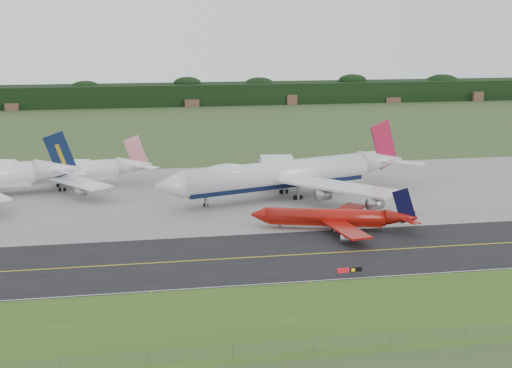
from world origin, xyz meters
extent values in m
plane|color=#375326|center=(0.00, 0.00, 0.00)|extent=(600.00, 600.00, 0.00)
cube|color=#315B1A|center=(0.00, -35.00, 0.01)|extent=(400.00, 30.00, 0.01)
cube|color=black|center=(0.00, -4.00, 0.01)|extent=(400.00, 32.00, 0.02)
cube|color=slate|center=(0.00, 51.00, 0.01)|extent=(400.00, 78.00, 0.01)
cube|color=gold|center=(0.00, -4.00, 0.03)|extent=(400.00, 0.40, 0.00)
cube|color=silver|center=(0.00, -19.50, 0.03)|extent=(400.00, 0.25, 0.00)
plane|color=slate|center=(0.00, -48.00, 1.10)|extent=(320.00, 0.00, 320.00)
cylinder|color=slate|center=(0.00, -48.00, 1.10)|extent=(0.10, 0.10, 2.20)
cube|color=black|center=(0.00, 275.00, 6.00)|extent=(700.00, 24.00, 12.00)
cylinder|color=silver|center=(7.48, 44.16, 6.85)|extent=(55.30, 23.33, 7.08)
cube|color=black|center=(7.48, 44.16, 4.55)|extent=(52.11, 20.81, 2.48)
cone|color=silver|center=(-22.44, 34.84, 6.85)|extent=(8.75, 8.83, 7.08)
cone|color=silver|center=(41.10, 54.63, 7.38)|extent=(16.14, 11.13, 7.08)
ellipsoid|color=silver|center=(-7.42, 39.52, 8.80)|extent=(15.57, 10.03, 4.51)
cube|color=silver|center=(21.40, 31.98, 5.62)|extent=(28.66, 30.09, 0.61)
cube|color=silver|center=(12.03, 62.09, 5.62)|extent=(14.19, 32.59, 0.61)
cube|color=#A41233|center=(41.85, 54.86, 12.19)|extent=(9.88, 3.57, 14.66)
cylinder|color=gray|center=(17.05, 31.35, 3.68)|extent=(4.57, 3.99, 2.97)
cylinder|color=gray|center=(8.08, 60.14, 3.68)|extent=(4.57, 3.99, 2.97)
cylinder|color=gray|center=(27.23, 20.16, 3.68)|extent=(4.57, 3.99, 2.97)
cylinder|color=gray|center=(10.11, 75.13, 3.68)|extent=(4.57, 3.99, 2.97)
cylinder|color=black|center=(-12.73, 37.86, 0.64)|extent=(1.39, 0.93, 1.27)
cylinder|color=slate|center=(12.89, 41.77, 2.37)|extent=(1.24, 1.24, 4.73)
cylinder|color=black|center=(12.89, 41.77, 0.64)|extent=(1.41, 0.99, 1.27)
cylinder|color=slate|center=(10.58, 49.20, 2.37)|extent=(1.24, 1.24, 4.73)
cylinder|color=black|center=(10.58, 49.20, 0.64)|extent=(1.41, 0.99, 1.27)
cylinder|color=#99120B|center=(12.63, 13.13, 3.06)|extent=(27.70, 11.26, 3.75)
cube|color=maroon|center=(12.63, 13.13, 1.84)|extent=(26.11, 9.98, 1.31)
cone|color=#99120B|center=(-2.36, 17.43, 3.06)|extent=(4.37, 4.57, 3.75)
cone|color=#99120B|center=(29.48, 8.29, 3.34)|extent=(8.07, 5.63, 3.75)
cube|color=#99120B|center=(15.08, 4.39, 2.41)|extent=(7.36, 16.04, 0.42)
cube|color=#99120B|center=(19.34, 19.24, 2.41)|extent=(13.92, 14.94, 0.42)
cube|color=black|center=(29.99, 8.14, 6.17)|extent=(5.78, 1.92, 8.54)
cylinder|color=gray|center=(13.79, 0.92, 1.38)|extent=(2.41, 2.08, 1.58)
cylinder|color=gray|center=(20.09, 22.87, 1.38)|extent=(2.41, 2.08, 1.58)
cylinder|color=black|center=(2.50, 16.04, 0.34)|extent=(0.73, 0.48, 0.68)
cylinder|color=slate|center=(14.20, 10.53, 0.97)|extent=(0.65, 0.65, 1.94)
cylinder|color=black|center=(14.20, 10.53, 0.34)|extent=(0.74, 0.51, 0.68)
cylinder|color=slate|center=(15.34, 14.50, 0.97)|extent=(0.65, 0.65, 1.94)
cylinder|color=black|center=(15.34, 14.50, 0.34)|extent=(0.74, 0.51, 0.68)
cone|color=white|center=(-51.86, 62.38, 6.61)|extent=(13.55, 8.01, 6.56)
cube|color=#0D1939|center=(-51.13, 62.46, 10.94)|extent=(9.18, 1.59, 13.24)
cylinder|color=white|center=(-54.99, 65.39, 5.09)|extent=(39.71, 13.07, 5.47)
cube|color=silver|center=(-54.99, 65.39, 3.32)|extent=(37.51, 11.34, 1.92)
cone|color=white|center=(-30.57, 70.26, 5.50)|extent=(11.27, 7.40, 5.47)
cube|color=white|center=(-46.01, 55.68, 4.14)|extent=(19.09, 22.40, 0.49)
cube|color=white|center=(-50.42, 77.81, 4.14)|extent=(12.27, 23.61, 0.49)
cube|color=#AD0C1E|center=(-29.97, 70.38, 9.06)|extent=(7.49, 1.90, 10.88)
cylinder|color=gray|center=(-45.28, 50.32, 2.64)|extent=(3.38, 2.84, 2.30)
cylinder|color=gray|center=(-51.80, 83.04, 2.64)|extent=(3.38, 2.84, 2.30)
cylinder|color=slate|center=(-51.31, 63.06, 1.73)|extent=(0.90, 0.90, 3.45)
cylinder|color=black|center=(-51.31, 63.06, 0.49)|extent=(1.06, 0.68, 0.98)
cylinder|color=slate|center=(-52.48, 68.96, 1.73)|extent=(0.90, 0.90, 3.45)
cylinder|color=black|center=(-52.48, 68.96, 0.49)|extent=(1.06, 0.68, 0.98)
cylinder|color=slate|center=(7.33, -18.03, 0.36)|extent=(0.12, 0.12, 0.72)
cylinder|color=slate|center=(10.39, -17.97, 0.36)|extent=(0.12, 0.12, 0.72)
cube|color=#B10D19|center=(7.63, -18.03, 1.17)|extent=(2.25, 0.23, 0.92)
cube|color=black|center=(9.57, -17.99, 1.17)|extent=(1.03, 0.20, 0.92)
cube|color=black|center=(10.80, -17.96, 1.17)|extent=(1.23, 0.21, 0.92)
cylinder|color=yellow|center=(-28.82, -20.50, 0.25)|extent=(0.16, 0.16, 0.50)
cylinder|color=yellow|center=(0.54, -20.50, 0.25)|extent=(0.16, 0.16, 0.50)
cylinder|color=yellow|center=(28.14, -20.50, 0.25)|extent=(0.16, 0.16, 0.50)
camera|label=1|loc=(-31.18, -141.80, 47.56)|focal=50.00mm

